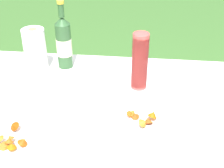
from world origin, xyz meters
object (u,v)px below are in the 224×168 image
cup_stack (140,62)px  paper_towel_roll (35,50)px  snack_plate_left (142,121)px  snack_plate_near (11,141)px  cider_bottle_green (64,43)px

cup_stack → paper_towel_roll: bearing=167.5°
snack_plate_left → paper_towel_roll: paper_towel_roll is taller
snack_plate_near → cup_stack: bearing=44.9°
cider_bottle_green → snack_plate_near: 0.62m
cup_stack → snack_plate_near: (-0.44, -0.44, -0.12)m
paper_towel_roll → snack_plate_left: bearing=-35.4°
cider_bottle_green → paper_towel_roll: size_ratio=1.59×
cup_stack → snack_plate_left: size_ratio=1.28×
cup_stack → snack_plate_near: 0.63m
cider_bottle_green → paper_towel_roll: cider_bottle_green is taller
cider_bottle_green → snack_plate_left: size_ratio=1.67×
cider_bottle_green → snack_plate_near: bearing=-95.3°
snack_plate_near → paper_towel_roll: paper_towel_roll is taller
cider_bottle_green → cup_stack: bearing=-23.0°
snack_plate_left → paper_towel_roll: bearing=144.6°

